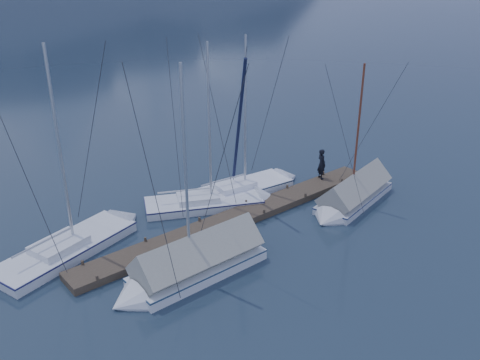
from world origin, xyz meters
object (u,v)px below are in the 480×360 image
at_px(sailboat_open_right, 252,187).
at_px(person, 322,164).
at_px(sailboat_covered_near, 350,197).
at_px(sailboat_open_left, 84,241).
at_px(sailboat_covered_far, 187,268).
at_px(sailboat_open_mid, 221,202).

distance_m(sailboat_open_right, person, 4.23).
xyz_separation_m(sailboat_covered_near, person, (0.84, 2.87, 0.82)).
height_order(sailboat_open_left, sailboat_covered_near, sailboat_open_left).
bearing_deg(sailboat_covered_far, sailboat_open_mid, 40.79).
relative_size(sailboat_covered_far, person, 5.43).
xyz_separation_m(sailboat_open_mid, sailboat_covered_far, (-5.15, -4.44, 0.31)).
xyz_separation_m(sailboat_open_mid, sailboat_covered_near, (5.37, -4.37, 0.25)).
bearing_deg(person, sailboat_open_right, 80.01).
height_order(sailboat_open_mid, sailboat_open_right, sailboat_open_right).
bearing_deg(person, sailboat_open_left, 97.96).
relative_size(sailboat_open_right, person, 5.31).
bearing_deg(sailboat_covered_near, sailboat_open_right, 120.28).
xyz_separation_m(sailboat_open_mid, sailboat_open_right, (2.59, 0.40, 0.00)).
bearing_deg(sailboat_open_left, sailboat_open_mid, -6.26).
height_order(sailboat_open_mid, sailboat_covered_near, sailboat_open_mid).
bearing_deg(sailboat_covered_near, person, 73.60).
relative_size(sailboat_open_left, sailboat_covered_near, 1.21).
height_order(sailboat_open_right, person, sailboat_open_right).
height_order(sailboat_open_mid, sailboat_covered_far, sailboat_covered_far).
height_order(sailboat_covered_far, person, sailboat_covered_far).
xyz_separation_m(sailboat_covered_near, sailboat_covered_far, (-10.52, -0.08, 0.06)).
distance_m(sailboat_open_mid, sailboat_covered_near, 6.93).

